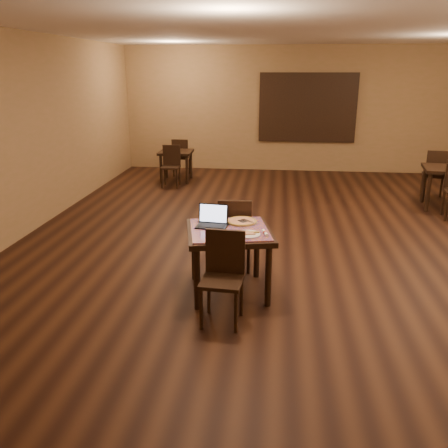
# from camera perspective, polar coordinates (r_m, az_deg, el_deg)

# --- Properties ---
(ground) EXTENTS (10.00, 10.00, 0.00)m
(ground) POSITION_cam_1_polar(r_m,az_deg,el_deg) (7.39, 7.53, -1.34)
(ground) COLOR black
(ground) RESTS_ON ground
(wall_back) EXTENTS (8.00, 0.02, 3.00)m
(wall_back) POSITION_cam_1_polar(r_m,az_deg,el_deg) (12.01, 7.56, 13.48)
(wall_back) COLOR #8F6A49
(wall_back) RESTS_ON ground
(wall_front) EXTENTS (8.00, 0.02, 3.00)m
(wall_front) POSITION_cam_1_polar(r_m,az_deg,el_deg) (2.20, 10.59, -7.75)
(wall_front) COLOR #8F6A49
(wall_front) RESTS_ON ground
(wall_left) EXTENTS (0.02, 10.00, 3.00)m
(wall_left) POSITION_cam_1_polar(r_m,az_deg,el_deg) (8.01, -22.41, 10.02)
(wall_left) COLOR #8F6A49
(wall_left) RESTS_ON ground
(ceiling) EXTENTS (8.00, 10.00, 0.02)m
(ceiling) POSITION_cam_1_polar(r_m,az_deg,el_deg) (7.00, 8.61, 22.50)
(ceiling) COLOR silver
(ceiling) RESTS_ON wall_back
(mural) EXTENTS (2.34, 0.05, 1.64)m
(mural) POSITION_cam_1_polar(r_m,az_deg,el_deg) (11.99, 10.03, 13.60)
(mural) COLOR #255E87
(mural) RESTS_ON wall_back
(tiled_table) EXTENTS (1.09, 1.09, 0.76)m
(tiled_table) POSITION_cam_1_polar(r_m,az_deg,el_deg) (5.27, 0.63, -1.65)
(tiled_table) COLOR black
(tiled_table) RESTS_ON ground
(chair_main_near) EXTENTS (0.43, 0.43, 0.93)m
(chair_main_near) POSITION_cam_1_polar(r_m,az_deg,el_deg) (4.75, -0.07, -5.71)
(chair_main_near) COLOR black
(chair_main_near) RESTS_ON ground
(chair_main_far) EXTENTS (0.44, 0.44, 0.95)m
(chair_main_far) POSITION_cam_1_polar(r_m,az_deg,el_deg) (5.89, 1.30, -0.78)
(chair_main_far) COLOR black
(chair_main_far) RESTS_ON ground
(laptop) EXTENTS (0.36, 0.30, 0.23)m
(laptop) POSITION_cam_1_polar(r_m,az_deg,el_deg) (5.34, -1.38, 0.46)
(laptop) COLOR black
(laptop) RESTS_ON tiled_table
(plate) EXTENTS (0.26, 0.26, 0.01)m
(plate) POSITION_cam_1_polar(r_m,az_deg,el_deg) (5.05, 2.91, -1.25)
(plate) COLOR white
(plate) RESTS_ON tiled_table
(pizza_slice) EXTENTS (0.21, 0.21, 0.02)m
(pizza_slice) POSITION_cam_1_polar(r_m,az_deg,el_deg) (5.05, 2.91, -1.10)
(pizza_slice) COLOR beige
(pizza_slice) RESTS_ON plate
(pizza_pan) EXTENTS (0.36, 0.36, 0.01)m
(pizza_pan) POSITION_cam_1_polar(r_m,az_deg,el_deg) (5.46, 2.15, 0.20)
(pizza_pan) COLOR silver
(pizza_pan) RESTS_ON tiled_table
(pizza_whole) EXTENTS (0.34, 0.34, 0.02)m
(pizza_whole) POSITION_cam_1_polar(r_m,az_deg,el_deg) (5.45, 2.15, 0.35)
(pizza_whole) COLOR beige
(pizza_whole) RESTS_ON pizza_pan
(spatula) EXTENTS (0.26, 0.27, 0.01)m
(spatula) POSITION_cam_1_polar(r_m,az_deg,el_deg) (5.43, 2.35, 0.36)
(spatula) COLOR silver
(spatula) RESTS_ON pizza_whole
(napkin_roll) EXTENTS (0.08, 0.17, 0.04)m
(napkin_roll) POSITION_cam_1_polar(r_m,az_deg,el_deg) (5.08, 4.97, -1.06)
(napkin_roll) COLOR white
(napkin_roll) RESTS_ON tiled_table
(other_table_a) EXTENTS (0.92, 0.92, 0.76)m
(other_table_a) POSITION_cam_1_polar(r_m,az_deg,el_deg) (9.51, 25.25, 5.41)
(other_table_a) COLOR black
(other_table_a) RESTS_ON ground
(other_table_a_chair_far) EXTENTS (0.48, 0.48, 0.98)m
(other_table_a_chair_far) POSITION_cam_1_polar(r_m,az_deg,el_deg) (10.05, 24.14, 5.71)
(other_table_a_chair_far) COLOR black
(other_table_a_chair_far) RESTS_ON ground
(other_table_b) EXTENTS (0.75, 0.75, 0.68)m
(other_table_b) POSITION_cam_1_polar(r_m,az_deg,el_deg) (10.90, -5.79, 8.13)
(other_table_b) COLOR black
(other_table_b) RESTS_ON ground
(other_table_b_chair_near) EXTENTS (0.39, 0.39, 0.88)m
(other_table_b_chair_near) POSITION_cam_1_polar(r_m,az_deg,el_deg) (10.42, -6.39, 7.26)
(other_table_b_chair_near) COLOR black
(other_table_b_chair_near) RESTS_ON ground
(other_table_b_chair_far) EXTENTS (0.39, 0.39, 0.88)m
(other_table_b_chair_far) POSITION_cam_1_polar(r_m,az_deg,el_deg) (11.40, -5.23, 8.24)
(other_table_b_chair_far) COLOR black
(other_table_b_chair_far) RESTS_ON ground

